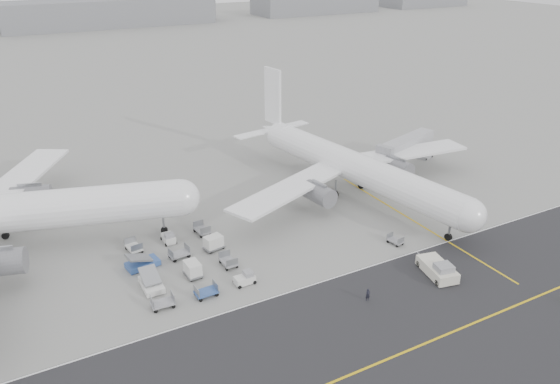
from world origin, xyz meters
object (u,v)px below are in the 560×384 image
airliner_b (351,165)px  ground_crew_a (368,295)px  pushback_tug (438,269)px  jet_bridge (407,146)px

airliner_b → ground_crew_a: (-16.66, -27.56, -4.48)m
airliner_b → pushback_tug: size_ratio=6.38×
pushback_tug → ground_crew_a: 11.68m
ground_crew_a → jet_bridge: bearing=51.7°
pushback_tug → ground_crew_a: bearing=-167.5°
airliner_b → ground_crew_a: 32.52m
jet_bridge → airliner_b: bearing=179.1°
airliner_b → pushback_tug: 28.21m
jet_bridge → pushback_tug: bearing=-141.6°
jet_bridge → ground_crew_a: 46.98m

